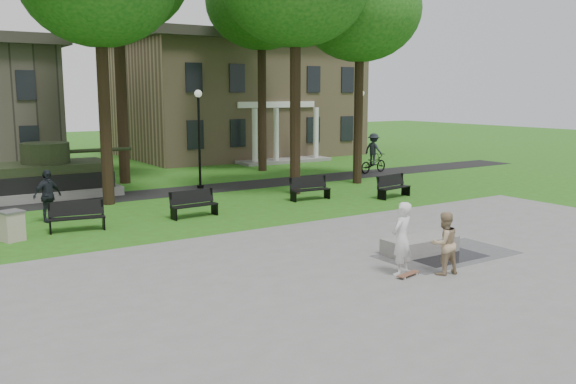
# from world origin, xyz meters

# --- Properties ---
(ground) EXTENTS (120.00, 120.00, 0.00)m
(ground) POSITION_xyz_m (0.00, 0.00, 0.00)
(ground) COLOR #2A5514
(ground) RESTS_ON ground
(plaza) EXTENTS (22.00, 16.00, 0.02)m
(plaza) POSITION_xyz_m (0.00, -5.00, 0.01)
(plaza) COLOR gray
(plaza) RESTS_ON ground
(footpath) EXTENTS (44.00, 2.60, 0.01)m
(footpath) POSITION_xyz_m (0.00, 12.00, 0.01)
(footpath) COLOR black
(footpath) RESTS_ON ground
(building_right) EXTENTS (17.00, 12.00, 8.60)m
(building_right) POSITION_xyz_m (10.00, 26.00, 4.34)
(building_right) COLOR #9E8460
(building_right) RESTS_ON ground
(tree_3) EXTENTS (6.00, 6.00, 11.19)m
(tree_3) POSITION_xyz_m (8.00, 9.50, 8.60)
(tree_3) COLOR black
(tree_3) RESTS_ON ground
(tree_5) EXTENTS (6.40, 6.40, 12.44)m
(tree_5) POSITION_xyz_m (6.50, 16.50, 9.67)
(tree_5) COLOR black
(tree_5) RESTS_ON ground
(lamp_mid) EXTENTS (0.36, 0.36, 4.73)m
(lamp_mid) POSITION_xyz_m (0.50, 12.30, 2.79)
(lamp_mid) COLOR black
(lamp_mid) RESTS_ON ground
(lamp_right) EXTENTS (0.36, 0.36, 4.73)m
(lamp_right) POSITION_xyz_m (10.50, 12.30, 2.79)
(lamp_right) COLOR black
(lamp_right) RESTS_ON ground
(tank_monument) EXTENTS (7.45, 3.40, 2.40)m
(tank_monument) POSITION_xyz_m (-6.46, 14.00, 0.86)
(tank_monument) COLOR gray
(tank_monument) RESTS_ON ground
(puddle) EXTENTS (2.20, 1.20, 0.00)m
(puddle) POSITION_xyz_m (1.00, -3.02, 0.02)
(puddle) COLOR black
(puddle) RESTS_ON plaza
(concrete_block) EXTENTS (2.22, 1.04, 0.45)m
(concrete_block) POSITION_xyz_m (0.69, -2.24, 0.24)
(concrete_block) COLOR gray
(concrete_block) RESTS_ON plaza
(skateboard) EXTENTS (0.80, 0.36, 0.07)m
(skateboard) POSITION_xyz_m (-1.23, -3.75, 0.06)
(skateboard) COLOR brown
(skateboard) RESTS_ON plaza
(skateboarder) EXTENTS (0.79, 0.64, 1.88)m
(skateboarder) POSITION_xyz_m (-1.28, -3.53, 0.96)
(skateboarder) COLOR silver
(skateboarder) RESTS_ON plaza
(friend_watching) EXTENTS (0.86, 0.71, 1.62)m
(friend_watching) POSITION_xyz_m (-0.34, -4.08, 0.83)
(friend_watching) COLOR tan
(friend_watching) RESTS_ON plaza
(pedestrian_walker) EXTENTS (1.20, 0.88, 1.89)m
(pedestrian_walker) POSITION_xyz_m (-7.37, 8.18, 0.95)
(pedestrian_walker) COLOR black
(pedestrian_walker) RESTS_ON ground
(cyclist) EXTENTS (2.20, 1.29, 2.29)m
(cyclist) POSITION_xyz_m (11.35, 12.13, 0.93)
(cyclist) COLOR black
(cyclist) RESTS_ON ground
(park_bench_0) EXTENTS (1.85, 0.83, 1.00)m
(park_bench_0) POSITION_xyz_m (-6.90, 6.16, 0.52)
(park_bench_0) COLOR black
(park_bench_0) RESTS_ON ground
(park_bench_1) EXTENTS (1.82, 0.63, 1.00)m
(park_bench_1) POSITION_xyz_m (-2.64, 6.14, 0.52)
(park_bench_1) COLOR black
(park_bench_1) RESTS_ON ground
(park_bench_2) EXTENTS (1.83, 0.65, 1.00)m
(park_bench_2) POSITION_xyz_m (3.12, 6.81, 0.52)
(park_bench_2) COLOR black
(park_bench_2) RESTS_ON ground
(park_bench_3) EXTENTS (1.85, 0.81, 1.00)m
(park_bench_3) POSITION_xyz_m (6.57, 5.30, 0.52)
(park_bench_3) COLOR black
(park_bench_3) RESTS_ON ground
(trash_bin) EXTENTS (0.84, 0.84, 0.96)m
(trash_bin) POSITION_xyz_m (-8.96, 5.83, 0.49)
(trash_bin) COLOR #AF9F90
(trash_bin) RESTS_ON ground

